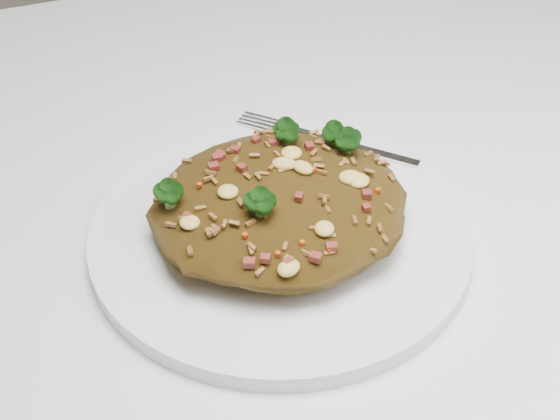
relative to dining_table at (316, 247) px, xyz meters
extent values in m
cube|color=white|center=(0.00, 0.00, 0.07)|extent=(1.20, 0.80, 0.04)
cylinder|color=brown|center=(0.54, 0.34, -0.30)|extent=(0.06, 0.06, 0.71)
cylinder|color=white|center=(-0.06, -0.07, 0.10)|extent=(0.28, 0.28, 0.01)
ellipsoid|color=brown|center=(-0.06, -0.07, 0.12)|extent=(0.19, 0.17, 0.04)
ellipsoid|color=#0D3E08|center=(0.00, -0.04, 0.15)|extent=(0.02, 0.02, 0.02)
ellipsoid|color=#0D3E08|center=(-0.09, -0.10, 0.16)|extent=(0.02, 0.02, 0.02)
ellipsoid|color=#0D3E08|center=(0.00, -0.05, 0.15)|extent=(0.02, 0.02, 0.02)
ellipsoid|color=#0D3E08|center=(-0.04, -0.02, 0.15)|extent=(0.02, 0.02, 0.02)
ellipsoid|color=#0D3E08|center=(-0.14, -0.06, 0.15)|extent=(0.02, 0.02, 0.02)
cube|color=silver|center=(0.04, -0.02, 0.11)|extent=(0.07, 0.08, 0.00)
cube|color=silver|center=(-0.02, 0.05, 0.11)|extent=(0.04, 0.04, 0.00)
camera|label=1|loc=(-0.22, -0.47, 0.48)|focal=50.00mm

